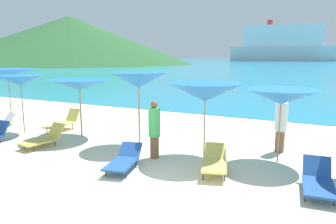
# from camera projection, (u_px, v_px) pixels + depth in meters

# --- Properties ---
(ground_plane) EXTENTS (50.00, 100.00, 0.30)m
(ground_plane) POSITION_uv_depth(u_px,v_px,m) (246.00, 121.00, 14.78)
(ground_plane) COLOR beige
(ocean_water) EXTENTS (650.00, 440.00, 0.02)m
(ocean_water) POSITION_uv_depth(u_px,v_px,m) (323.00, 61.00, 207.60)
(ocean_water) COLOR teal
(ocean_water) RESTS_ON ground_plane
(headland_hill) EXTENTS (94.43, 94.43, 18.17)m
(headland_hill) POSITION_uv_depth(u_px,v_px,m) (70.00, 40.00, 119.83)
(headland_hill) COLOR #235128
(headland_hill) RESTS_ON ground_plane
(umbrella_0) EXTENTS (2.47, 2.47, 2.36)m
(umbrella_0) POSITION_uv_depth(u_px,v_px,m) (8.00, 75.00, 13.29)
(umbrella_0) COLOR #9E7F59
(umbrella_0) RESTS_ON ground_plane
(umbrella_1) EXTENTS (1.92, 1.92, 2.18)m
(umbrella_1) POSITION_uv_depth(u_px,v_px,m) (20.00, 80.00, 11.57)
(umbrella_1) COLOR #9E7F59
(umbrella_1) RESTS_ON ground_plane
(umbrella_2) EXTENTS (2.47, 2.47, 2.07)m
(umbrella_2) POSITION_uv_depth(u_px,v_px,m) (79.00, 85.00, 11.05)
(umbrella_2) COLOR #9E7F59
(umbrella_2) RESTS_ON ground_plane
(umbrella_3) EXTENTS (1.88, 1.88, 2.37)m
(umbrella_3) POSITION_uv_depth(u_px,v_px,m) (139.00, 81.00, 9.93)
(umbrella_3) COLOR #9E7F59
(umbrella_3) RESTS_ON ground_plane
(umbrella_4) EXTENTS (2.16, 2.16, 2.15)m
(umbrella_4) POSITION_uv_depth(u_px,v_px,m) (205.00, 92.00, 8.69)
(umbrella_4) COLOR #9E7F59
(umbrella_4) RESTS_ON ground_plane
(umbrella_5) EXTENTS (2.14, 2.14, 2.02)m
(umbrella_5) POSITION_uv_depth(u_px,v_px,m) (281.00, 97.00, 8.30)
(umbrella_5) COLOR #9E7F59
(umbrella_5) RESTS_ON ground_plane
(lounge_chair_0) EXTENTS (0.78, 1.46, 0.67)m
(lounge_chair_0) POSITION_uv_depth(u_px,v_px,m) (44.00, 138.00, 10.08)
(lounge_chair_0) COLOR #D8BF4C
(lounge_chair_0) RESTS_ON ground_plane
(lounge_chair_1) EXTENTS (0.75, 1.52, 0.63)m
(lounge_chair_1) POSITION_uv_depth(u_px,v_px,m) (318.00, 181.00, 6.65)
(lounge_chair_1) COLOR #1E478C
(lounge_chair_1) RESTS_ON ground_plane
(lounge_chair_4) EXTENTS (0.91, 1.53, 0.56)m
(lounge_chair_4) POSITION_uv_depth(u_px,v_px,m) (124.00, 160.00, 7.99)
(lounge_chair_4) COLOR #1E478C
(lounge_chair_4) RESTS_ON ground_plane
(lounge_chair_6) EXTENTS (0.61, 1.64, 0.77)m
(lounge_chair_6) POSITION_uv_depth(u_px,v_px,m) (63.00, 122.00, 12.25)
(lounge_chair_6) COLOR #D8BF4C
(lounge_chair_6) RESTS_ON ground_plane
(lounge_chair_9) EXTENTS (0.99, 1.62, 0.58)m
(lounge_chair_9) POSITION_uv_depth(u_px,v_px,m) (215.00, 161.00, 7.81)
(lounge_chair_9) COLOR #D8BF4C
(lounge_chair_9) RESTS_ON ground_plane
(beachgoer_2) EXTENTS (0.37, 0.37, 1.72)m
(beachgoer_2) POSITION_uv_depth(u_px,v_px,m) (281.00, 123.00, 9.38)
(beachgoer_2) COLOR brown
(beachgoer_2) RESTS_ON ground_plane
(beachgoer_3) EXTENTS (0.34, 0.34, 1.66)m
(beachgoer_3) POSITION_uv_depth(u_px,v_px,m) (154.00, 128.00, 8.81)
(beachgoer_3) COLOR brown
(beachgoer_3) RESTS_ON ground_plane
(cruise_ship) EXTENTS (62.62, 21.20, 25.05)m
(cruise_ship) POSITION_uv_depth(u_px,v_px,m) (282.00, 45.00, 192.91)
(cruise_ship) COLOR silver
(cruise_ship) RESTS_ON ocean_water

